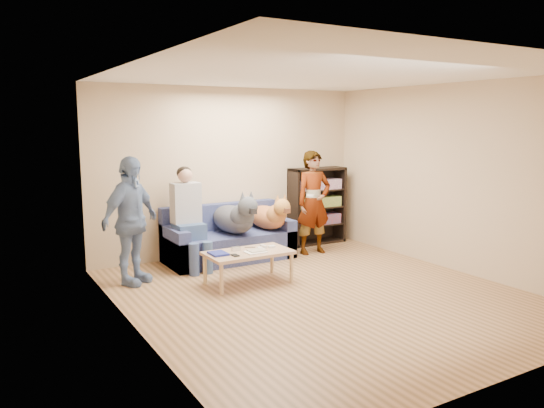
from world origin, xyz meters
TOP-DOWN VIEW (x-y plane):
  - ground at (0.00, 0.00)m, footprint 5.00×5.00m
  - ceiling at (0.00, 0.00)m, footprint 5.00×5.00m
  - wall_back at (0.00, 2.50)m, footprint 4.50×0.00m
  - wall_front at (0.00, -2.50)m, footprint 4.50×0.00m
  - wall_left at (-2.25, 0.00)m, footprint 0.00×5.00m
  - wall_right at (2.25, 0.00)m, footprint 0.00×5.00m
  - blanket at (0.59, 1.95)m, footprint 0.44×0.37m
  - person_standing_right at (1.09, 1.77)m, footprint 0.61×0.42m
  - person_standing_left at (-1.85, 1.61)m, footprint 1.02×0.87m
  - held_controller at (0.89, 1.57)m, footprint 0.07×0.12m
  - notebook_blue at (-0.95, 0.92)m, footprint 0.20×0.26m
  - papers at (-0.50, 0.77)m, footprint 0.26×0.20m
  - magazine at (-0.47, 0.79)m, footprint 0.22×0.17m
  - camera_silver at (-0.67, 0.99)m, footprint 0.11×0.06m
  - controller_a at (-0.27, 0.97)m, footprint 0.04×0.13m
  - controller_b at (-0.19, 0.89)m, footprint 0.09×0.06m
  - headphone_cup_a at (-0.35, 0.85)m, footprint 0.07×0.07m
  - headphone_cup_b at (-0.35, 0.93)m, footprint 0.07×0.07m
  - pen_orange at (-0.57, 0.71)m, footprint 0.13×0.06m
  - pen_black at (-0.43, 1.05)m, footprint 0.13×0.08m
  - wallet at (-0.80, 0.75)m, footprint 0.07×0.12m
  - sofa at (-0.25, 2.10)m, footprint 1.90×0.85m
  - person_seated at (-0.92, 1.97)m, footprint 0.40×0.73m
  - dog_gray at (-0.20, 1.92)m, footprint 0.47×1.28m
  - dog_tan at (0.39, 1.94)m, footprint 0.41×1.16m
  - coffee_table at (-0.55, 0.87)m, footprint 1.10×0.60m
  - bookshelf at (1.55, 2.33)m, footprint 1.00×0.34m

SIDE VIEW (x-z plane):
  - ground at x=0.00m, z-range 0.00..0.00m
  - sofa at x=-0.25m, z-range -0.13..0.69m
  - coffee_table at x=-0.55m, z-range 0.16..0.58m
  - pen_orange at x=-0.57m, z-range 0.42..0.43m
  - pen_black at x=-0.43m, z-range 0.42..0.43m
  - papers at x=-0.50m, z-range 0.42..0.43m
  - wallet at x=-0.80m, z-range 0.42..0.43m
  - headphone_cup_a at x=-0.35m, z-range 0.42..0.44m
  - headphone_cup_b at x=-0.35m, z-range 0.42..0.44m
  - notebook_blue at x=-0.95m, z-range 0.42..0.45m
  - controller_a at x=-0.27m, z-range 0.42..0.45m
  - controller_b at x=-0.19m, z-range 0.42..0.45m
  - magazine at x=-0.47m, z-range 0.43..0.45m
  - camera_silver at x=-0.67m, z-range 0.42..0.47m
  - blanket at x=0.59m, z-range 0.43..0.58m
  - dog_tan at x=0.39m, z-range 0.34..0.93m
  - dog_gray at x=-0.20m, z-range 0.33..1.01m
  - bookshelf at x=1.55m, z-range 0.03..1.33m
  - person_seated at x=-0.92m, z-range 0.04..1.51m
  - person_standing_right at x=1.09m, z-range 0.00..1.63m
  - person_standing_left at x=-1.85m, z-range 0.00..1.64m
  - held_controller at x=0.89m, z-range 0.95..0.98m
  - wall_back at x=0.00m, z-range -0.95..3.55m
  - wall_front at x=0.00m, z-range -0.95..3.55m
  - wall_left at x=-2.25m, z-range -1.20..3.80m
  - wall_right at x=2.25m, z-range -1.20..3.80m
  - ceiling at x=0.00m, z-range 2.60..2.60m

